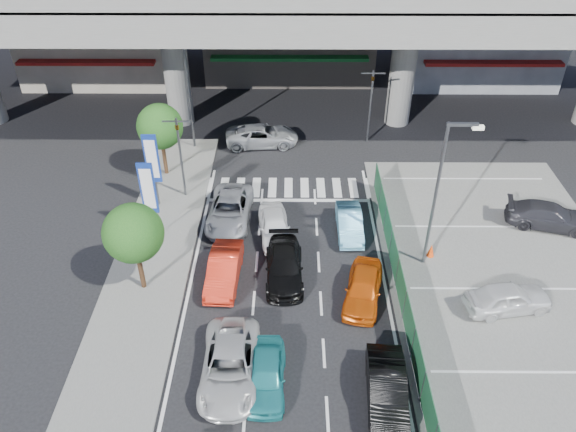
{
  "coord_description": "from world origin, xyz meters",
  "views": [
    {
      "loc": [
        0.16,
        -16.03,
        19.04
      ],
      "look_at": [
        0.01,
        6.83,
        2.33
      ],
      "focal_mm": 35.0,
      "sensor_mm": 36.0,
      "label": 1
    }
  ],
  "objects_px": {
    "taxi_orange_left": "(224,269)",
    "sedan_black_mid": "(284,266)",
    "taxi_teal_mid": "(266,374)",
    "taxi_orange_right": "(363,288)",
    "traffic_light_right": "(372,89)",
    "sedan_white_front_mid": "(275,226)",
    "street_lamp_right": "(441,185)",
    "tree_near": "(133,233)",
    "signboard_near": "(148,191)",
    "parked_sedan_dgrey": "(549,216)",
    "signboard_far": "(152,161)",
    "tree_far": "(160,127)",
    "street_lamp_left": "(190,82)",
    "traffic_cone": "(431,250)",
    "kei_truck_front_right": "(350,223)",
    "parked_sedan_white": "(508,298)",
    "crossing_wagon_silver": "(262,136)",
    "wagon_silver_front_left": "(230,210)",
    "sedan_white_mid_left": "(230,365)",
    "traffic_light_left": "(178,138)",
    "hatch_black_mid_right": "(387,390)"
  },
  "relations": [
    {
      "from": "street_lamp_right",
      "to": "taxi_teal_mid",
      "type": "bearing_deg",
      "value": -136.2
    },
    {
      "from": "street_lamp_left",
      "to": "traffic_cone",
      "type": "height_order",
      "value": "street_lamp_left"
    },
    {
      "from": "street_lamp_right",
      "to": "tree_near",
      "type": "xyz_separation_m",
      "value": [
        -14.17,
        -2.0,
        -1.38
      ]
    },
    {
      "from": "street_lamp_right",
      "to": "taxi_orange_right",
      "type": "bearing_deg",
      "value": -143.3
    },
    {
      "from": "street_lamp_right",
      "to": "tree_far",
      "type": "distance_m",
      "value": 17.27
    },
    {
      "from": "tree_far",
      "to": "crossing_wagon_silver",
      "type": "bearing_deg",
      "value": 33.77
    },
    {
      "from": "taxi_teal_mid",
      "to": "taxi_orange_right",
      "type": "height_order",
      "value": "taxi_orange_right"
    },
    {
      "from": "signboard_far",
      "to": "tree_near",
      "type": "distance_m",
      "value": 7.03
    },
    {
      "from": "street_lamp_right",
      "to": "signboard_far",
      "type": "bearing_deg",
      "value": 161.32
    },
    {
      "from": "taxi_orange_left",
      "to": "crossing_wagon_silver",
      "type": "xyz_separation_m",
      "value": [
        1.25,
        13.87,
        0.0
      ]
    },
    {
      "from": "traffic_cone",
      "to": "sedan_white_front_mid",
      "type": "bearing_deg",
      "value": 168.09
    },
    {
      "from": "parked_sedan_dgrey",
      "to": "tree_near",
      "type": "bearing_deg",
      "value": 117.74
    },
    {
      "from": "tree_near",
      "to": "tree_far",
      "type": "relative_size",
      "value": 1.0
    },
    {
      "from": "taxi_teal_mid",
      "to": "sedan_white_front_mid",
      "type": "xyz_separation_m",
      "value": [
        0.07,
        9.83,
        0.03
      ]
    },
    {
      "from": "traffic_light_right",
      "to": "sedan_white_front_mid",
      "type": "height_order",
      "value": "traffic_light_right"
    },
    {
      "from": "traffic_light_right",
      "to": "wagon_silver_front_left",
      "type": "distance_m",
      "value": 13.27
    },
    {
      "from": "traffic_light_left",
      "to": "taxi_orange_left",
      "type": "relative_size",
      "value": 1.24
    },
    {
      "from": "parked_sedan_dgrey",
      "to": "street_lamp_left",
      "type": "bearing_deg",
      "value": 81.21
    },
    {
      "from": "signboard_near",
      "to": "crossing_wagon_silver",
      "type": "distance_m",
      "value": 11.99
    },
    {
      "from": "signboard_near",
      "to": "taxi_orange_right",
      "type": "xyz_separation_m",
      "value": [
        10.79,
        -4.67,
        -2.37
      ]
    },
    {
      "from": "sedan_black_mid",
      "to": "traffic_cone",
      "type": "bearing_deg",
      "value": 9.78
    },
    {
      "from": "hatch_black_mid_right",
      "to": "wagon_silver_front_left",
      "type": "xyz_separation_m",
      "value": [
        -7.23,
        11.99,
        0.0
      ]
    },
    {
      "from": "tree_far",
      "to": "sedan_white_mid_left",
      "type": "xyz_separation_m",
      "value": [
        5.49,
        -15.73,
        -2.7
      ]
    },
    {
      "from": "sedan_white_front_mid",
      "to": "parked_sedan_dgrey",
      "type": "height_order",
      "value": "parked_sedan_dgrey"
    },
    {
      "from": "traffic_light_left",
      "to": "parked_sedan_white",
      "type": "xyz_separation_m",
      "value": [
        16.39,
        -9.34,
        -3.19
      ]
    },
    {
      "from": "traffic_light_left",
      "to": "tree_far",
      "type": "relative_size",
      "value": 1.08
    },
    {
      "from": "taxi_teal_mid",
      "to": "kei_truck_front_right",
      "type": "bearing_deg",
      "value": 68.0
    },
    {
      "from": "wagon_silver_front_left",
      "to": "kei_truck_front_right",
      "type": "relative_size",
      "value": 1.32
    },
    {
      "from": "taxi_orange_right",
      "to": "parked_sedan_white",
      "type": "bearing_deg",
      "value": 6.97
    },
    {
      "from": "signboard_near",
      "to": "traffic_cone",
      "type": "height_order",
      "value": "signboard_near"
    },
    {
      "from": "hatch_black_mid_right",
      "to": "traffic_light_right",
      "type": "bearing_deg",
      "value": 89.3
    },
    {
      "from": "taxi_orange_left",
      "to": "sedan_black_mid",
      "type": "relative_size",
      "value": 0.93
    },
    {
      "from": "wagon_silver_front_left",
      "to": "kei_truck_front_right",
      "type": "bearing_deg",
      "value": -6.51
    },
    {
      "from": "hatch_black_mid_right",
      "to": "sedan_black_mid",
      "type": "distance_m",
      "value": 8.36
    },
    {
      "from": "street_lamp_left",
      "to": "kei_truck_front_right",
      "type": "bearing_deg",
      "value": -44.35
    },
    {
      "from": "tree_near",
      "to": "taxi_orange_right",
      "type": "height_order",
      "value": "tree_near"
    },
    {
      "from": "kei_truck_front_right",
      "to": "parked_sedan_white",
      "type": "relative_size",
      "value": 0.94
    },
    {
      "from": "traffic_light_right",
      "to": "street_lamp_left",
      "type": "height_order",
      "value": "street_lamp_left"
    },
    {
      "from": "tree_far",
      "to": "parked_sedan_dgrey",
      "type": "bearing_deg",
      "value": -13.56
    },
    {
      "from": "street_lamp_right",
      "to": "taxi_orange_left",
      "type": "relative_size",
      "value": 1.91
    },
    {
      "from": "signboard_near",
      "to": "taxi_orange_right",
      "type": "height_order",
      "value": "signboard_near"
    },
    {
      "from": "sedan_white_mid_left",
      "to": "tree_far",
      "type": "bearing_deg",
      "value": 108.72
    },
    {
      "from": "signboard_near",
      "to": "sedan_black_mid",
      "type": "relative_size",
      "value": 1.04
    },
    {
      "from": "parked_sedan_white",
      "to": "signboard_near",
      "type": "bearing_deg",
      "value": 63.04
    },
    {
      "from": "traffic_light_right",
      "to": "traffic_cone",
      "type": "relative_size",
      "value": 7.01
    },
    {
      "from": "crossing_wagon_silver",
      "to": "parked_sedan_white",
      "type": "distance_m",
      "value": 19.89
    },
    {
      "from": "traffic_light_right",
      "to": "signboard_far",
      "type": "relative_size",
      "value": 1.11
    },
    {
      "from": "sedan_black_mid",
      "to": "parked_sedan_dgrey",
      "type": "relative_size",
      "value": 0.98
    },
    {
      "from": "street_lamp_right",
      "to": "signboard_near",
      "type": "relative_size",
      "value": 1.7
    },
    {
      "from": "tree_far",
      "to": "kei_truck_front_right",
      "type": "distance_m",
      "value": 12.97
    }
  ]
}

